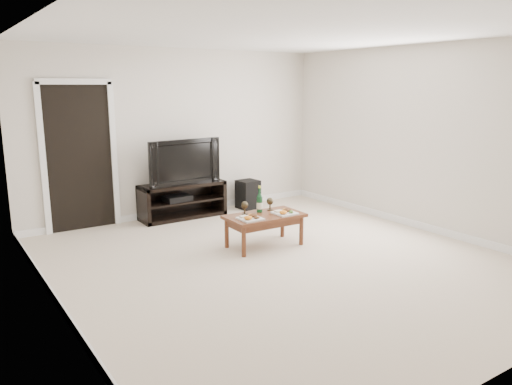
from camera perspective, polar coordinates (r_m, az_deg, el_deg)
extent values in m
plane|color=beige|center=(5.95, 3.04, -7.91)|extent=(5.50, 5.50, 0.00)
cube|color=beige|center=(8.01, -8.89, 6.72)|extent=(5.00, 0.04, 2.60)
cube|color=white|center=(5.62, 3.35, 18.07)|extent=(5.00, 5.50, 0.04)
cube|color=black|center=(7.49, -19.52, 3.68)|extent=(0.90, 0.02, 2.05)
cube|color=black|center=(7.89, -8.38, -0.90)|extent=(1.35, 0.45, 0.55)
imported|color=black|center=(7.77, -8.52, 3.57)|extent=(1.21, 0.25, 0.69)
cube|color=black|center=(7.83, -8.99, -0.64)|extent=(0.41, 0.32, 0.08)
cube|color=black|center=(8.40, -0.93, -0.21)|extent=(0.34, 0.34, 0.48)
cube|color=#572C18|center=(6.44, 0.96, -4.36)|extent=(1.01, 0.56, 0.42)
cube|color=white|center=(6.15, -0.67, -2.78)|extent=(0.27, 0.27, 0.07)
cube|color=white|center=(6.42, 3.30, -2.15)|extent=(0.27, 0.27, 0.07)
cylinder|color=#103D1D|center=(6.47, 0.41, -0.75)|extent=(0.07, 0.07, 0.35)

